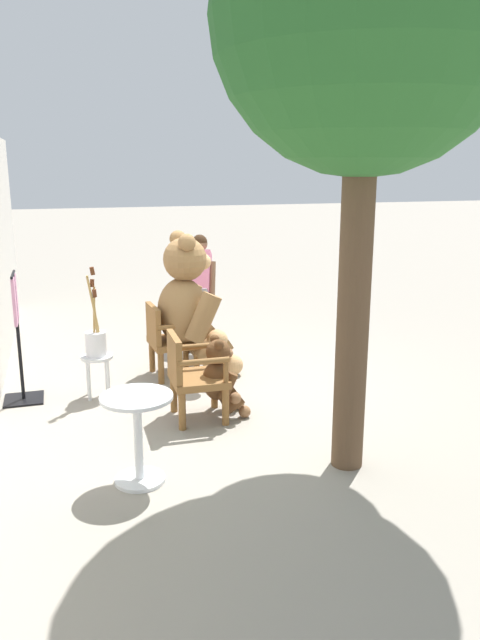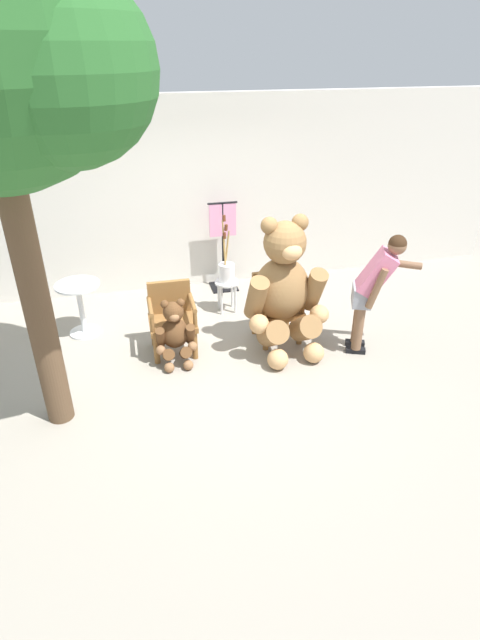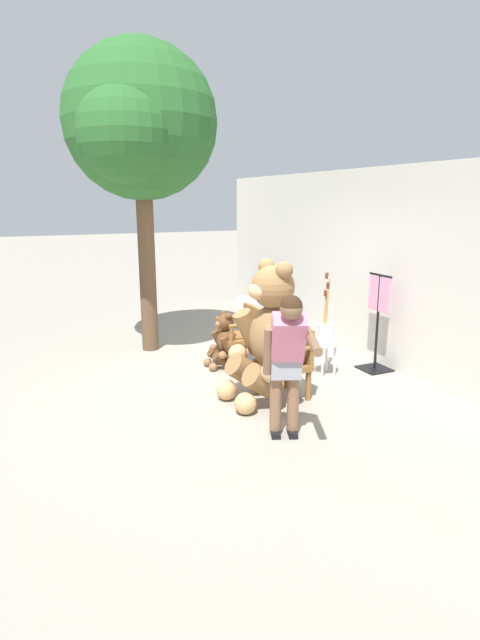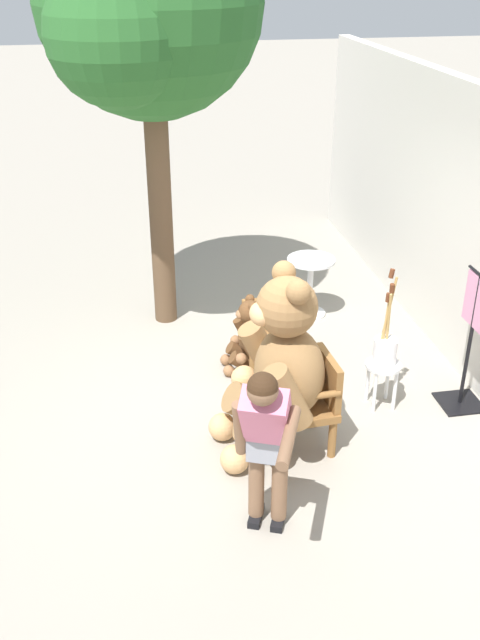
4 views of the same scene
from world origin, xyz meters
name	(u,v)px [view 4 (image 4 of 4)]	position (x,y,z in m)	size (l,w,h in m)	color
ground_plane	(242,406)	(0.00, 0.00, 0.00)	(60.00, 60.00, 0.00)	gray
wooden_chair_left	(275,328)	(-0.67, 0.47, 0.46)	(0.57, 0.53, 0.86)	brown
wooden_chair_right	(309,399)	(0.66, 0.47, 0.46)	(0.60, 0.56, 0.86)	brown
teddy_bear_large	(279,367)	(0.67, 0.19, 0.83)	(1.01, 0.98, 1.69)	olive
teddy_bear_small	(248,335)	(-0.67, 0.18, 0.40)	(0.49, 0.46, 0.81)	brown
person_visitor	(267,434)	(1.67, -0.12, 0.91)	(0.87, 0.49, 1.52)	black
white_stool	(383,373)	(0.21, 1.31, 0.36)	(0.34, 0.34, 0.46)	silver
brush_bucket	(385,347)	(0.21, 1.31, 0.64)	(0.22, 0.22, 0.95)	white
round_side_table	(310,280)	(-1.77, 1.13, 0.45)	(0.56, 0.56, 0.72)	silver
patio_tree	(144,10)	(-1.86, -0.62, 3.38)	(2.35, 2.24, 4.57)	brown
clothing_display_stand	(470,338)	(0.33, 2.08, 0.72)	(0.44, 0.40, 1.36)	black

